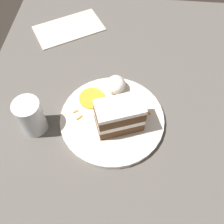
{
  "coord_description": "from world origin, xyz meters",
  "views": [
    {
      "loc": [
        -0.37,
        -0.03,
        0.65
      ],
      "look_at": [
        -0.0,
        0.01,
        0.07
      ],
      "focal_mm": 42.0,
      "sensor_mm": 36.0,
      "label": 1
    }
  ],
  "objects_px": {
    "cake_slice": "(119,116)",
    "cream_dollop": "(116,84)",
    "plate": "(112,120)",
    "drinking_glass": "(31,118)",
    "menu_card": "(69,28)",
    "orange_garnish": "(92,98)"
  },
  "relations": [
    {
      "from": "orange_garnish",
      "to": "menu_card",
      "type": "xyz_separation_m",
      "value": [
        0.31,
        0.13,
        -0.02
      ]
    },
    {
      "from": "cake_slice",
      "to": "cream_dollop",
      "type": "height_order",
      "value": "cake_slice"
    },
    {
      "from": "cream_dollop",
      "to": "drinking_glass",
      "type": "bearing_deg",
      "value": 123.51
    },
    {
      "from": "cream_dollop",
      "to": "drinking_glass",
      "type": "height_order",
      "value": "drinking_glass"
    },
    {
      "from": "orange_garnish",
      "to": "menu_card",
      "type": "bearing_deg",
      "value": 22.28
    },
    {
      "from": "cream_dollop",
      "to": "menu_card",
      "type": "relative_size",
      "value": 0.26
    },
    {
      "from": "cake_slice",
      "to": "orange_garnish",
      "type": "relative_size",
      "value": 1.84
    },
    {
      "from": "cream_dollop",
      "to": "menu_card",
      "type": "height_order",
      "value": "cream_dollop"
    },
    {
      "from": "plate",
      "to": "orange_garnish",
      "type": "relative_size",
      "value": 3.88
    },
    {
      "from": "orange_garnish",
      "to": "cream_dollop",
      "type": "bearing_deg",
      "value": -57.96
    },
    {
      "from": "plate",
      "to": "cream_dollop",
      "type": "height_order",
      "value": "cream_dollop"
    },
    {
      "from": "cake_slice",
      "to": "plate",
      "type": "bearing_deg",
      "value": -151.69
    },
    {
      "from": "plate",
      "to": "drinking_glass",
      "type": "xyz_separation_m",
      "value": [
        -0.04,
        0.21,
        0.04
      ]
    },
    {
      "from": "orange_garnish",
      "to": "drinking_glass",
      "type": "bearing_deg",
      "value": 124.16
    },
    {
      "from": "cream_dollop",
      "to": "orange_garnish",
      "type": "bearing_deg",
      "value": 122.04
    },
    {
      "from": "cake_slice",
      "to": "cream_dollop",
      "type": "distance_m",
      "value": 0.12
    },
    {
      "from": "cream_dollop",
      "to": "drinking_glass",
      "type": "distance_m",
      "value": 0.25
    },
    {
      "from": "orange_garnish",
      "to": "plate",
      "type": "bearing_deg",
      "value": -133.33
    },
    {
      "from": "plate",
      "to": "drinking_glass",
      "type": "distance_m",
      "value": 0.21
    },
    {
      "from": "drinking_glass",
      "to": "menu_card",
      "type": "xyz_separation_m",
      "value": [
        0.4,
        -0.02,
        -0.04
      ]
    },
    {
      "from": "cream_dollop",
      "to": "drinking_glass",
      "type": "xyz_separation_m",
      "value": [
        -0.14,
        0.21,
        0.01
      ]
    },
    {
      "from": "menu_card",
      "to": "orange_garnish",
      "type": "bearing_deg",
      "value": -9.25
    }
  ]
}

